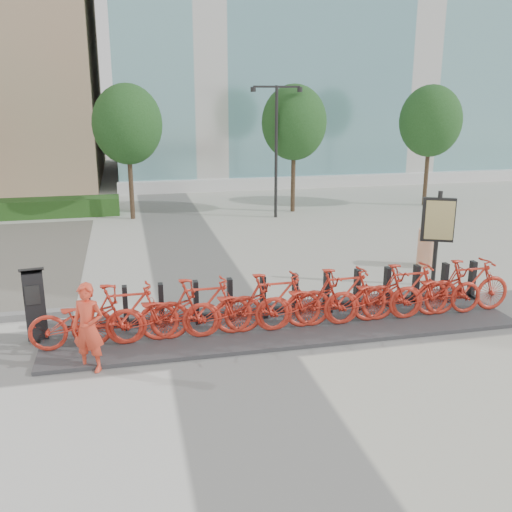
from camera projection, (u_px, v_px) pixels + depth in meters
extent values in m
plane|color=#AAA998|center=(224.00, 337.00, 11.34)|extent=(120.00, 120.00, 0.00)
cube|color=#235515|center=(42.00, 208.00, 22.53)|extent=(6.00, 1.20, 0.70)
cylinder|color=brown|center=(131.00, 180.00, 21.86)|extent=(0.18, 0.18, 3.00)
ellipsoid|color=#1A3F16|center=(127.00, 124.00, 21.29)|extent=(2.60, 2.60, 2.99)
cylinder|color=brown|center=(293.00, 175.00, 23.27)|extent=(0.18, 0.18, 3.00)
ellipsoid|color=#1A3F16|center=(294.00, 122.00, 22.70)|extent=(2.60, 2.60, 2.99)
cylinder|color=brown|center=(426.00, 171.00, 24.58)|extent=(0.18, 0.18, 3.00)
ellipsoid|color=#1A3F16|center=(431.00, 121.00, 24.01)|extent=(2.60, 2.60, 2.99)
cylinder|color=black|center=(276.00, 153.00, 21.85)|extent=(0.12, 0.12, 5.00)
cube|color=black|center=(265.00, 87.00, 21.08)|extent=(0.90, 0.08, 0.08)
cube|color=black|center=(288.00, 87.00, 21.28)|extent=(0.90, 0.08, 0.08)
cylinder|color=black|center=(253.00, 89.00, 21.01)|extent=(0.20, 0.20, 0.18)
cylinder|color=black|center=(300.00, 90.00, 21.40)|extent=(0.20, 0.20, 0.18)
cube|color=#38383A|center=(283.00, 324.00, 11.89)|extent=(9.60, 2.40, 0.08)
imported|color=red|center=(86.00, 320.00, 10.56)|extent=(2.07, 0.72, 1.09)
imported|color=red|center=(125.00, 314.00, 10.70)|extent=(2.01, 0.57, 1.21)
imported|color=red|center=(164.00, 313.00, 10.87)|extent=(2.07, 0.72, 1.09)
imported|color=red|center=(202.00, 307.00, 11.01)|extent=(2.01, 0.57, 1.21)
imported|color=red|center=(238.00, 307.00, 11.18)|extent=(2.07, 0.72, 1.09)
imported|color=red|center=(274.00, 302.00, 11.32)|extent=(2.01, 0.57, 1.21)
imported|color=red|center=(308.00, 302.00, 11.50)|extent=(2.07, 0.72, 1.09)
imported|color=red|center=(342.00, 296.00, 11.64)|extent=(2.01, 0.57, 1.21)
imported|color=red|center=(374.00, 296.00, 11.81)|extent=(2.07, 0.72, 1.09)
imported|color=red|center=(406.00, 291.00, 11.95)|extent=(2.01, 0.57, 1.21)
imported|color=red|center=(437.00, 291.00, 12.13)|extent=(2.07, 0.72, 1.09)
imported|color=red|center=(467.00, 286.00, 12.27)|extent=(2.01, 0.57, 1.21)
cube|color=black|center=(35.00, 305.00, 10.95)|extent=(0.42, 0.37, 1.34)
cube|color=black|center=(31.00, 270.00, 10.75)|extent=(0.50, 0.44, 0.17)
cube|color=black|center=(32.00, 295.00, 10.71)|extent=(0.27, 0.06, 0.37)
imported|color=#E54129|center=(88.00, 328.00, 9.76)|extent=(0.69, 0.59, 1.59)
cylinder|color=orange|center=(428.00, 248.00, 15.91)|extent=(0.69, 0.69, 1.07)
cylinder|color=black|center=(436.00, 239.00, 14.11)|extent=(0.11, 0.11, 2.41)
cube|color=black|center=(438.00, 220.00, 13.97)|extent=(0.76, 0.43, 1.09)
cube|color=#E3D17E|center=(440.00, 220.00, 13.91)|extent=(0.62, 0.30, 0.96)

